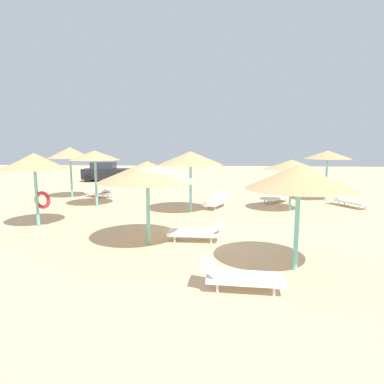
# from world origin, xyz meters

# --- Properties ---
(ground_plane) EXTENTS (80.00, 80.00, 0.00)m
(ground_plane) POSITION_xyz_m (0.00, 0.00, 0.00)
(ground_plane) COLOR #DBBA8C
(parasol_0) EXTENTS (2.65, 2.65, 2.70)m
(parasol_0) POSITION_xyz_m (3.08, -2.46, 2.39)
(parasol_0) COLOR #6BC6BC
(parasol_0) RESTS_ON ground
(parasol_1) EXTENTS (2.61, 2.61, 2.50)m
(parasol_1) POSITION_xyz_m (4.61, 5.18, 2.26)
(parasol_1) COLOR #6BC6BC
(parasol_1) RESTS_ON ground
(parasol_2) EXTENTS (3.08, 3.08, 2.90)m
(parasol_2) POSITION_xyz_m (-0.19, 4.54, 2.58)
(parasol_2) COLOR #6BC6BC
(parasol_2) RESTS_ON ground
(parasol_3) EXTENTS (2.60, 2.60, 3.07)m
(parasol_3) POSITION_xyz_m (-7.77, 8.24, 2.73)
(parasol_3) COLOR #6BC6BC
(parasol_3) RESTS_ON ground
(parasol_4) EXTENTS (3.13, 3.13, 2.68)m
(parasol_4) POSITION_xyz_m (-1.13, -0.60, 2.35)
(parasol_4) COLOR #6BC6BC
(parasol_4) RESTS_ON ground
(parasol_5) EXTENTS (2.63, 2.63, 2.89)m
(parasol_5) POSITION_xyz_m (7.34, 8.44, 2.64)
(parasol_5) COLOR #6BC6BC
(parasol_5) RESTS_ON ground
(parasol_6) EXTENTS (2.56, 2.56, 2.92)m
(parasol_6) POSITION_xyz_m (-5.24, 5.67, 2.66)
(parasol_6) COLOR #6BC6BC
(parasol_6) RESTS_ON ground
(parasol_8) EXTENTS (2.41, 2.41, 2.88)m
(parasol_8) POSITION_xyz_m (-5.93, 1.30, 2.53)
(parasol_8) COLOR #6BC6BC
(parasol_8) RESTS_ON ground
(lounger_0) EXTENTS (1.93, 0.75, 0.71)m
(lounger_0) POSITION_xyz_m (1.57, -3.74, 0.32)
(lounger_0) COLOR white
(lounger_0) RESTS_ON ground
(lounger_1) EXTENTS (1.89, 1.60, 0.77)m
(lounger_1) POSITION_xyz_m (4.43, 7.55, 0.32)
(lounger_1) COLOR white
(lounger_1) RESTS_ON ground
(lounger_2) EXTENTS (1.31, 1.98, 0.75)m
(lounger_2) POSITION_xyz_m (1.04, 5.76, 0.32)
(lounger_2) COLOR white
(lounger_2) RESTS_ON ground
(lounger_3) EXTENTS (2.00, 1.42, 0.63)m
(lounger_3) POSITION_xyz_m (-6.14, 8.47, 0.31)
(lounger_3) COLOR white
(lounger_3) RESTS_ON ground
(lounger_4) EXTENTS (1.90, 0.66, 0.71)m
(lounger_4) POSITION_xyz_m (0.43, -0.17, 0.32)
(lounger_4) COLOR white
(lounger_4) RESTS_ON ground
(lounger_5) EXTENTS (1.49, 1.96, 0.72)m
(lounger_5) POSITION_xyz_m (7.95, 6.50, 0.32)
(lounger_5) COLOR white
(lounger_5) RESTS_ON ground
(bench_0) EXTENTS (1.54, 0.63, 0.49)m
(bench_0) POSITION_xyz_m (-3.74, 13.43, 0.35)
(bench_0) COLOR brown
(bench_0) RESTS_ON ground
(parked_car) EXTENTS (4.13, 2.25, 1.72)m
(parked_car) POSITION_xyz_m (-8.94, 17.53, 0.82)
(parked_car) COLOR black
(parked_car) RESTS_ON ground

